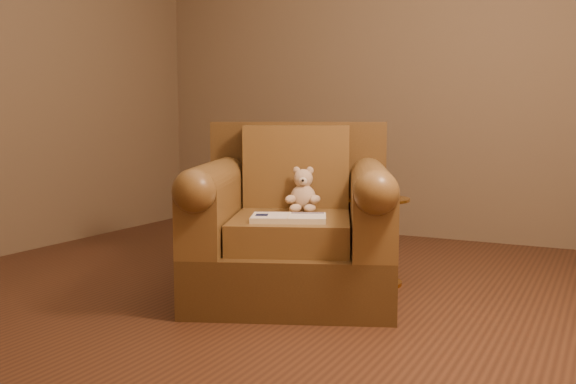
% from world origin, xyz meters
% --- Properties ---
extents(floor, '(4.00, 4.00, 0.00)m').
position_xyz_m(floor, '(0.00, 0.00, 0.00)').
color(floor, '#4D2B1A').
rests_on(floor, ground).
extents(armchair, '(1.35, 1.33, 0.95)m').
position_xyz_m(armchair, '(0.27, -0.03, 0.37)').
color(armchair, '#4F371A').
rests_on(armchair, floor).
extents(teddy_bear, '(0.19, 0.21, 0.25)m').
position_xyz_m(teddy_bear, '(0.28, 0.07, 0.55)').
color(teddy_bear, '#D0B292').
rests_on(teddy_bear, armchair).
extents(guidebook, '(0.43, 0.36, 0.03)m').
position_xyz_m(guidebook, '(0.37, -0.28, 0.47)').
color(guidebook, beige).
rests_on(guidebook, armchair).
extents(side_table, '(0.36, 0.36, 0.51)m').
position_xyz_m(side_table, '(0.62, 0.38, 0.28)').
color(side_table, gold).
rests_on(side_table, floor).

